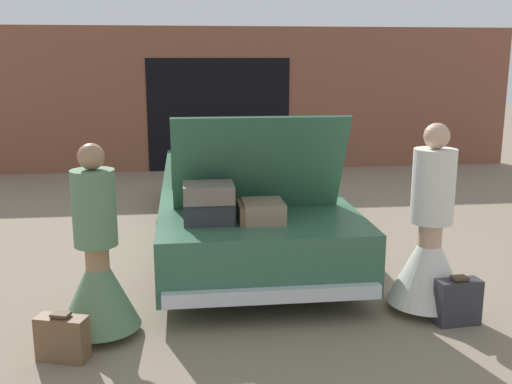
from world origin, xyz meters
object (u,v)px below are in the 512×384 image
object	(u,v)px
person_right	(429,247)
suitcase_beside_left_person	(62,338)
car	(242,194)
suitcase_beside_right_person	(458,302)
person_left	(98,270)

from	to	relation	value
person_right	suitcase_beside_left_person	world-z (taller)	person_right
person_right	suitcase_beside_left_person	bearing A→B (deg)	97.72
suitcase_beside_left_person	person_right	bearing A→B (deg)	10.17
person_right	car	bearing A→B (deg)	28.12
person_right	suitcase_beside_right_person	world-z (taller)	person_right
person_right	suitcase_beside_left_person	distance (m)	3.12
suitcase_beside_left_person	person_left	bearing A→B (deg)	60.41
person_right	suitcase_beside_right_person	xyz separation A→B (m)	(0.15, -0.31, -0.39)
car	person_right	distance (m)	2.78
person_left	suitcase_beside_left_person	size ratio (longest dim) A/B	3.85
person_right	suitcase_beside_right_person	size ratio (longest dim) A/B	3.96
car	person_right	size ratio (longest dim) A/B	3.07
suitcase_beside_right_person	person_left	bearing A→B (deg)	176.89
car	suitcase_beside_right_person	size ratio (longest dim) A/B	12.17
suitcase_beside_right_person	car	bearing A→B (deg)	120.02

